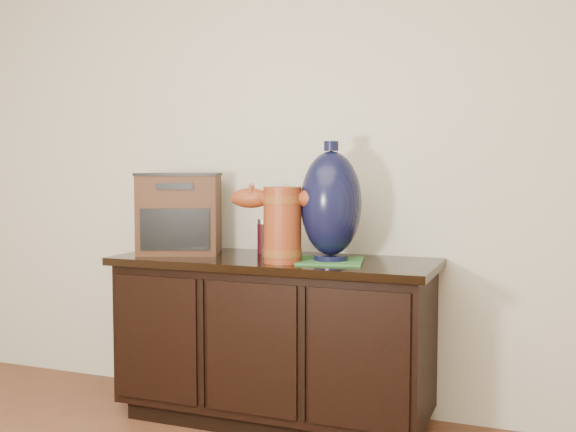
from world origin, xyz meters
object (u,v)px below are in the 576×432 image
at_px(terracotta_vessel, 282,220).
at_px(tv_radio, 180,213).
at_px(sideboard, 274,338).
at_px(spray_can, 263,236).
at_px(lamp_base, 331,204).

bearing_deg(terracotta_vessel, tv_radio, 156.75).
relative_size(sideboard, tv_radio, 3.12).
xyz_separation_m(sideboard, terracotta_vessel, (0.09, -0.12, 0.55)).
bearing_deg(tv_radio, sideboard, -22.98).
xyz_separation_m(tv_radio, spray_can, (0.38, 0.13, -0.11)).
height_order(terracotta_vessel, tv_radio, tv_radio).
xyz_separation_m(sideboard, spray_can, (-0.12, 0.15, 0.45)).
bearing_deg(spray_can, terracotta_vessel, -52.52).
distance_m(sideboard, terracotta_vessel, 0.57).
bearing_deg(spray_can, tv_radio, -160.43).
relative_size(sideboard, lamp_base, 2.84).
height_order(terracotta_vessel, spray_can, terracotta_vessel).
relative_size(lamp_base, spray_can, 3.11).
distance_m(sideboard, lamp_base, 0.68).
xyz_separation_m(sideboard, lamp_base, (0.28, -0.03, 0.62)).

